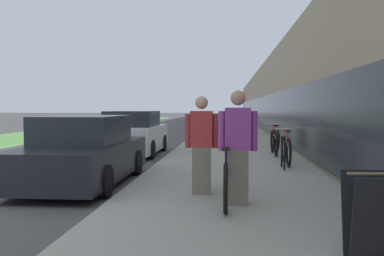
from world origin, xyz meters
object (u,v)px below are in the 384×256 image
at_px(cruiser_bike_farthest, 276,138).
at_px(person_bystander, 202,145).
at_px(bike_rack_hoop, 283,148).
at_px(cruiser_bike_middle, 274,142).
at_px(sandwich_board_sign, 376,217).
at_px(cruiser_bike_nearest, 286,150).
at_px(person_rider, 238,147).
at_px(tandem_bicycle, 226,176).
at_px(parked_sedan_curbside, 84,153).
at_px(vintage_roadster_curbside, 133,134).

bearing_deg(cruiser_bike_farthest, person_bystander, -104.54).
xyz_separation_m(bike_rack_hoop, cruiser_bike_middle, (0.11, 3.14, -0.10)).
bearing_deg(sandwich_board_sign, cruiser_bike_nearest, 89.45).
bearing_deg(person_rider, tandem_bicycle, 118.21).
bearing_deg(parked_sedan_curbside, cruiser_bike_nearest, 30.61).
height_order(cruiser_bike_nearest, cruiser_bike_farthest, cruiser_bike_nearest).
bearing_deg(tandem_bicycle, parked_sedan_curbside, 150.00).
xyz_separation_m(bike_rack_hoop, cruiser_bike_nearest, (0.17, 0.81, -0.12)).
distance_m(cruiser_bike_middle, vintage_roadster_curbside, 4.82).
relative_size(person_rider, bike_rack_hoop, 2.13).
xyz_separation_m(person_bystander, cruiser_bike_farthest, (2.27, 8.74, -0.49)).
distance_m(person_bystander, parked_sedan_curbside, 2.94).
relative_size(bike_rack_hoop, cruiser_bike_middle, 0.44).
distance_m(person_bystander, cruiser_bike_farthest, 9.04).
relative_size(person_rider, vintage_roadster_curbside, 0.44).
bearing_deg(tandem_bicycle, cruiser_bike_farthest, 78.75).
bearing_deg(cruiser_bike_farthest, person_rider, -99.79).
relative_size(tandem_bicycle, cruiser_bike_farthest, 1.55).
height_order(parked_sedan_curbside, vintage_roadster_curbside, vintage_roadster_curbside).
distance_m(tandem_bicycle, person_rider, 0.64).
distance_m(bike_rack_hoop, sandwich_board_sign, 6.44).
bearing_deg(sandwich_board_sign, tandem_bicycle, 118.52).
relative_size(cruiser_bike_nearest, cruiser_bike_middle, 0.94).
xyz_separation_m(tandem_bicycle, parked_sedan_curbside, (-3.05, 1.76, 0.16)).
height_order(cruiser_bike_nearest, parked_sedan_curbside, parked_sedan_curbside).
bearing_deg(parked_sedan_curbside, tandem_bicycle, -30.00).
height_order(person_bystander, bike_rack_hoop, person_bystander).
relative_size(sandwich_board_sign, vintage_roadster_curbside, 0.22).
xyz_separation_m(cruiser_bike_middle, sandwich_board_sign, (-0.00, -9.59, 0.04)).
bearing_deg(person_bystander, cruiser_bike_middle, 73.11).
bearing_deg(person_rider, cruiser_bike_nearest, 74.01).
bearing_deg(vintage_roadster_curbside, person_rider, -66.00).
xyz_separation_m(cruiser_bike_farthest, sandwich_board_sign, (-0.33, -11.94, 0.07)).
height_order(bike_rack_hoop, cruiser_bike_nearest, cruiser_bike_nearest).
height_order(person_bystander, vintage_roadster_curbside, person_bystander).
bearing_deg(vintage_roadster_curbside, tandem_bicycle, -66.20).
height_order(cruiser_bike_nearest, sandwich_board_sign, cruiser_bike_nearest).
xyz_separation_m(cruiser_bike_nearest, vintage_roadster_curbside, (-4.85, 2.95, 0.19)).
bearing_deg(tandem_bicycle, cruiser_bike_middle, 77.62).
height_order(cruiser_bike_nearest, vintage_roadster_curbside, vintage_roadster_curbside).
bearing_deg(person_rider, bike_rack_hoop, 73.26).
xyz_separation_m(tandem_bicycle, person_bystander, (-0.44, 0.44, 0.47)).
xyz_separation_m(person_rider, cruiser_bike_farthest, (1.64, 9.52, -0.53)).
xyz_separation_m(person_bystander, parked_sedan_curbside, (-2.61, 1.32, -0.31)).
relative_size(person_rider, sandwich_board_sign, 2.00).
bearing_deg(cruiser_bike_middle, vintage_roadster_curbside, 172.76).
distance_m(cruiser_bike_nearest, vintage_roadster_curbside, 5.68).
distance_m(person_bystander, cruiser_bike_middle, 6.69).
relative_size(tandem_bicycle, bike_rack_hoop, 3.19).
distance_m(bike_rack_hoop, cruiser_bike_farthest, 5.52).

